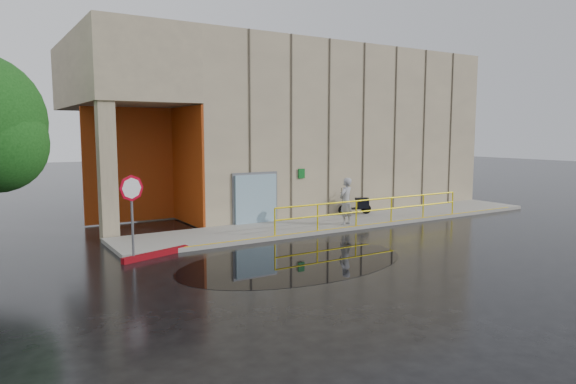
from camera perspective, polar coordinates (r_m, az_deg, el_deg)
name	(u,v)px	position (r m, az deg, el deg)	size (l,w,h in m)	color
ground	(339,255)	(16.51, 5.64, -7.01)	(120.00, 120.00, 0.00)	black
sidewalk	(349,221)	(22.39, 6.75, -3.21)	(20.00, 3.00, 0.15)	gray
building	(291,126)	(27.99, 0.28, 7.30)	(20.00, 10.17, 8.00)	gray
guardrail	(374,211)	(21.43, 9.55, -2.06)	(9.56, 0.06, 1.03)	yellow
person	(346,201)	(20.91, 6.45, -1.03)	(0.70, 0.46, 1.92)	#9F9FA3
scooter	(355,199)	(23.66, 7.49, -0.80)	(1.61, 0.95, 1.21)	black
stop_sign	(132,199)	(15.96, -16.97, -0.74)	(0.77, 0.25, 2.64)	slate
red_curb	(156,254)	(16.71, -14.43, -6.71)	(2.40, 0.18, 0.18)	maroon
puddle	(294,262)	(15.57, 0.69, -7.80)	(7.42, 4.56, 0.01)	black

